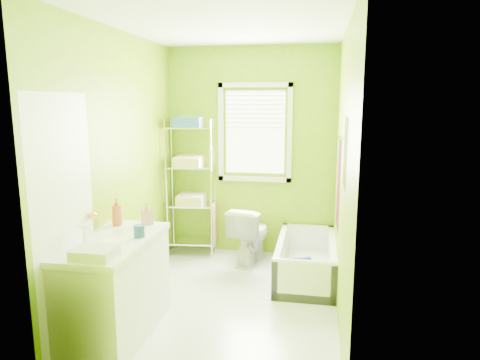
% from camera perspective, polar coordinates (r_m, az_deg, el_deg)
% --- Properties ---
extents(ground, '(2.90, 2.90, 0.00)m').
position_cam_1_polar(ground, '(4.37, -1.65, -15.81)').
color(ground, silver).
rests_on(ground, ground).
extents(room_envelope, '(2.14, 2.94, 2.62)m').
position_cam_1_polar(room_envelope, '(3.94, -1.77, 4.81)').
color(room_envelope, '#6F9807').
rests_on(room_envelope, ground).
extents(window, '(0.92, 0.05, 1.22)m').
position_cam_1_polar(window, '(5.32, 2.00, 7.00)').
color(window, white).
rests_on(window, ground).
extents(door, '(0.09, 0.80, 2.00)m').
position_cam_1_polar(door, '(3.52, -22.18, -5.73)').
color(door, white).
rests_on(door, ground).
extents(right_wall_decor, '(0.04, 1.48, 1.17)m').
position_cam_1_polar(right_wall_decor, '(3.87, 13.36, 1.04)').
color(right_wall_decor, '#42071A').
rests_on(right_wall_decor, ground).
extents(bathtub, '(0.63, 1.35, 0.44)m').
position_cam_1_polar(bathtub, '(4.89, 8.75, -11.19)').
color(bathtub, white).
rests_on(bathtub, ground).
extents(toilet, '(0.51, 0.75, 0.70)m').
position_cam_1_polar(toilet, '(5.23, 1.38, -7.20)').
color(toilet, white).
rests_on(toilet, ground).
extents(vanity, '(0.57, 1.11, 1.09)m').
position_cam_1_polar(vanity, '(3.76, -16.31, -13.31)').
color(vanity, silver).
rests_on(vanity, ground).
extents(wire_shelf_unit, '(0.62, 0.50, 1.74)m').
position_cam_1_polar(wire_shelf_unit, '(5.40, -6.47, 1.16)').
color(wire_shelf_unit, silver).
rests_on(wire_shelf_unit, ground).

